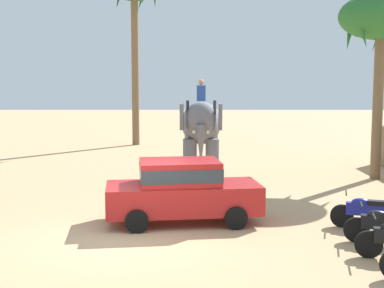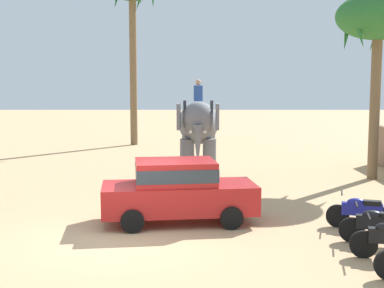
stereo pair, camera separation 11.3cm
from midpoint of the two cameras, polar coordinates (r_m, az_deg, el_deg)
ground_plane at (r=13.27m, az=-6.98°, el=-9.96°), size 120.00×120.00×0.00m
car_sedan_foreground at (r=14.37m, az=-1.52°, el=-4.81°), size 4.28×2.26×1.70m
elephant_with_mahout at (r=21.17m, az=0.63°, el=1.80°), size 1.67×3.88×3.88m
motorcycle_mid_row at (r=13.34m, az=19.34°, el=-8.13°), size 1.77×0.66×0.94m
motorcycle_fourth_in_row at (r=14.55m, az=17.70°, el=-6.85°), size 1.76×0.69×0.94m
palm_tree_left_of_road at (r=21.95m, az=19.22°, el=12.33°), size 3.20×3.20×7.17m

